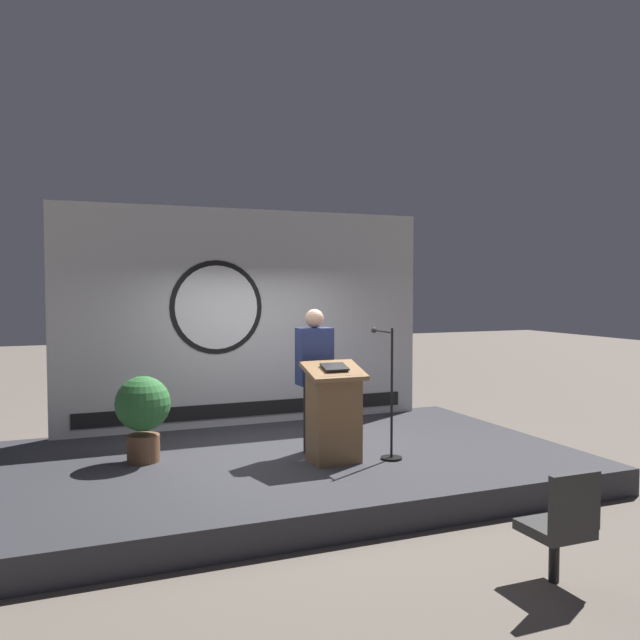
{
  "coord_description": "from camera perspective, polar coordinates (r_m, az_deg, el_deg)",
  "views": [
    {
      "loc": [
        -2.65,
        -7.2,
        2.26
      ],
      "look_at": [
        0.29,
        -0.09,
        1.86
      ],
      "focal_mm": 37.56,
      "sensor_mm": 36.0,
      "label": 1
    }
  ],
  "objects": [
    {
      "name": "microphone_stand",
      "position": [
        7.67,
        5.9,
        -7.77
      ],
      "size": [
        0.24,
        0.6,
        1.48
      ],
      "color": "black",
      "rests_on": "stage_platform"
    },
    {
      "name": "stage_platform",
      "position": [
        7.96,
        -2.25,
        -12.38
      ],
      "size": [
        6.4,
        4.0,
        0.3
      ],
      "primitive_type": "cube",
      "color": "#333338",
      "rests_on": "ground"
    },
    {
      "name": "banner_display",
      "position": [
        9.44,
        -6.23,
        0.17
      ],
      "size": [
        5.26,
        0.12,
        3.02
      ],
      "color": "silver",
      "rests_on": "stage_platform"
    },
    {
      "name": "audience_chair_left",
      "position": [
        5.52,
        19.94,
        -15.83
      ],
      "size": [
        0.44,
        0.45,
        0.89
      ],
      "color": "black",
      "rests_on": "ground"
    },
    {
      "name": "speaker_person",
      "position": [
        7.84,
        -0.48,
        -5.08
      ],
      "size": [
        0.4,
        0.26,
        1.68
      ],
      "color": "black",
      "rests_on": "stage_platform"
    },
    {
      "name": "potted_plant",
      "position": [
        7.72,
        -14.85,
        -7.43
      ],
      "size": [
        0.61,
        0.61,
        0.95
      ],
      "color": "brown",
      "rests_on": "stage_platform"
    },
    {
      "name": "podium",
      "position": [
        7.47,
        1.18,
        -8.02
      ],
      "size": [
        0.64,
        0.49,
        1.11
      ],
      "color": "olive",
      "rests_on": "stage_platform"
    },
    {
      "name": "ground_plane",
      "position": [
        8.0,
        -2.24,
        -13.42
      ],
      "size": [
        40.0,
        40.0,
        0.0
      ],
      "primitive_type": "plane",
      "color": "#6B6056"
    }
  ]
}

